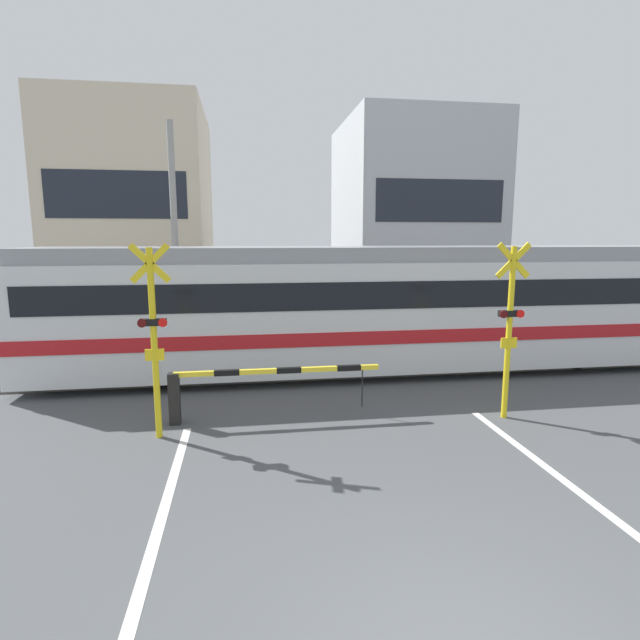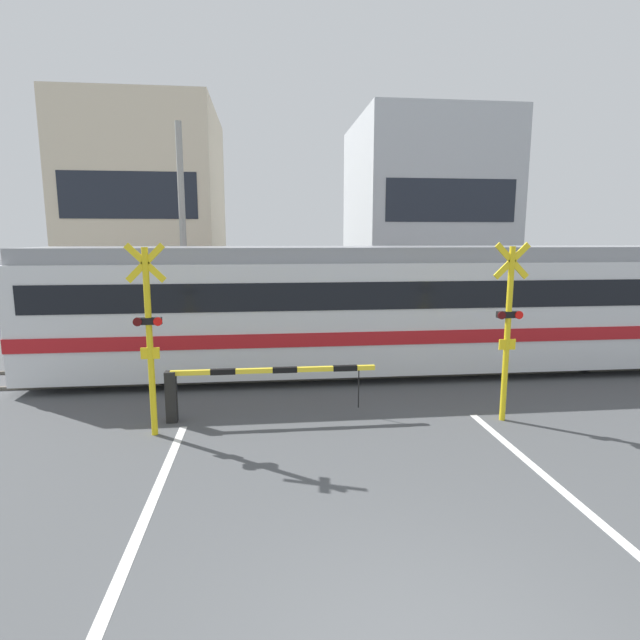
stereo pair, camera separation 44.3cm
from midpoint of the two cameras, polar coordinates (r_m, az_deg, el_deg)
name	(u,v)px [view 1 (the left image)]	position (r m, az deg, el deg)	size (l,w,h in m)	color
rail_track_near	(317,378)	(12.41, -1.42, -6.70)	(50.00, 0.10, 0.08)	#5B564C
rail_track_far	(309,364)	(13.79, -2.17, -5.06)	(50.00, 0.10, 0.08)	#5B564C
road_stripe_left	(127,636)	(5.57, -23.69, -30.24)	(0.14, 9.80, 0.01)	white
commuter_train	(377,305)	(13.06, 5.53, 1.70)	(17.23, 2.84, 3.26)	silver
crossing_barrier_near	(234,383)	(9.74, -11.09, -7.11)	(4.03, 0.20, 1.01)	black
crossing_barrier_far	(362,325)	(15.89, 4.01, -0.53)	(4.03, 0.20, 1.01)	black
crossing_signal_left	(154,333)	(9.05, -19.82, -1.39)	(0.68, 0.15, 3.40)	yellow
crossing_signal_right	(510,323)	(10.07, 19.68, -0.34)	(0.68, 0.15, 3.40)	yellow
pedestrian	(261,302)	(19.29, -7.42, 2.04)	(0.38, 0.23, 1.78)	#33384C
building_left_of_street	(138,211)	(25.96, -20.58, 11.54)	(6.52, 7.95, 9.41)	beige
building_right_of_street	(410,215)	(26.78, 9.83, 11.71)	(6.96, 7.95, 9.23)	#B2B7BC
utility_pole_streetside	(175,232)	(17.95, -16.97, 9.55)	(0.22, 0.22, 7.30)	gray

